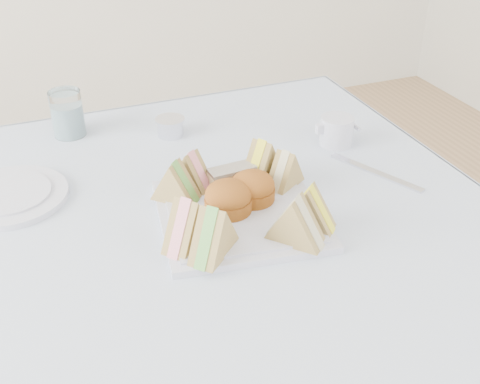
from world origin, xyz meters
name	(u,v)px	position (x,y,z in m)	size (l,w,h in m)	color
tablecloth	(198,230)	(0.00, 0.00, 0.74)	(1.02, 1.02, 0.01)	#ACB6D3
serving_plate	(240,215)	(0.07, 0.00, 0.75)	(0.26, 0.26, 0.01)	silver
sandwich_fl_a	(187,221)	(-0.03, -0.05, 0.80)	(0.09, 0.04, 0.08)	#A18551
sandwich_fl_b	(213,230)	(0.00, -0.08, 0.80)	(0.09, 0.04, 0.08)	#A18551
sandwich_fr_a	(309,206)	(0.16, -0.07, 0.79)	(0.08, 0.04, 0.07)	#A18551
sandwich_fr_b	(296,219)	(0.12, -0.10, 0.80)	(0.09, 0.04, 0.08)	#A18551
sandwich_bl_a	(175,181)	(-0.01, 0.08, 0.79)	(0.08, 0.04, 0.07)	#A18551
sandwich_bl_b	(192,169)	(0.03, 0.11, 0.79)	(0.08, 0.04, 0.07)	#A18551
sandwich_br_a	(285,168)	(0.18, 0.05, 0.79)	(0.08, 0.04, 0.07)	#A18551
sandwich_br_b	(262,159)	(0.15, 0.09, 0.80)	(0.09, 0.04, 0.08)	#A18551
scone_left	(228,198)	(0.06, 0.01, 0.78)	(0.08, 0.08, 0.05)	#A45411
scone_right	(252,188)	(0.10, 0.03, 0.78)	(0.08, 0.08, 0.05)	#A45411
pastry_slice	(232,177)	(0.09, 0.08, 0.78)	(0.08, 0.03, 0.04)	tan
side_plate	(9,196)	(-0.27, 0.20, 0.75)	(0.20, 0.20, 0.01)	silver
water_glass	(67,114)	(-0.14, 0.41, 0.79)	(0.06, 0.06, 0.10)	white
tea_strainer	(170,128)	(0.05, 0.33, 0.76)	(0.06, 0.06, 0.03)	silver
knife	(376,172)	(0.36, 0.04, 0.75)	(0.02, 0.19, 0.00)	silver
fork	(273,195)	(0.15, 0.04, 0.75)	(0.01, 0.19, 0.00)	silver
creamer_jug	(337,131)	(0.35, 0.17, 0.78)	(0.07, 0.07, 0.06)	silver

